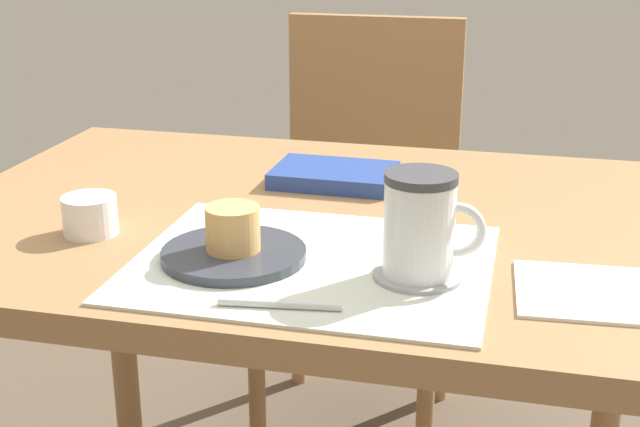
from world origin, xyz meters
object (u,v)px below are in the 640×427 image
Objects in this scene: coffee_mug at (421,224)px; sugar_bowl at (90,215)px; pastry_plate at (234,254)px; pastry at (233,228)px; dining_table at (308,276)px; wooden_chair at (364,214)px; small_book at (334,175)px.

coffee_mug is 0.43m from sugar_bowl.
pastry_plate is 0.03m from pastry.
pastry is (-0.04, -0.19, 0.14)m from dining_table.
coffee_mug is (0.22, -0.00, 0.06)m from pastry_plate.
coffee_mug is at bearing -6.48° from sugar_bowl.
coffee_mug is at bearing -0.46° from pastry_plate.
coffee_mug is at bearing -0.46° from pastry.
coffee_mug is at bearing -47.10° from dining_table.
coffee_mug reaches higher than pastry.
pastry reaches higher than dining_table.
pastry_plate is 0.23m from coffee_mug.
sugar_bowl reaches higher than pastry_plate.
pastry_plate is 1.46× the size of coffee_mug.
pastry_plate is 2.46× the size of sugar_bowl.
dining_table is at bearing 78.18° from pastry_plate.
pastry is at bearing -101.82° from dining_table.
dining_table is 5.96× the size of pastry_plate.
pastry is at bearing 90.09° from wooden_chair.
dining_table is 16.00× the size of pastry.
sugar_bowl is at bearing 76.24° from wooden_chair.
wooden_chair is at bearing 90.83° from pastry_plate.
wooden_chair is 14.26× the size of pastry.
wooden_chair is at bearing 94.32° from dining_table.
dining_table is 0.31m from coffee_mug.
pastry is 0.33m from small_book.
dining_table is 0.17m from small_book.
pastry_plate is (0.01, -0.90, 0.26)m from wooden_chair.
coffee_mug is at bearing -61.37° from small_book.
dining_table is at bearing 30.22° from sugar_bowl.
sugar_bowl reaches higher than dining_table.
small_book reaches higher than pastry_plate.
small_book is (0.26, 0.28, -0.01)m from sugar_bowl.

